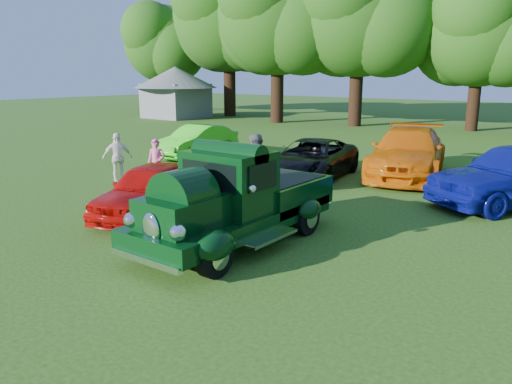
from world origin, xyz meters
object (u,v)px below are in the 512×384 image
Objects in this scene: hero_pickup at (237,203)px; spectator_grey at (255,166)px; gazebo at (176,86)px; red_convertible at (151,189)px; back_car_lime at (197,141)px; back_car_black at (311,159)px; spectator_white at (117,157)px; spectator_pink at (157,164)px; back_car_orange at (408,152)px.

spectator_grey is at bearing 121.79° from hero_pickup.
gazebo is (-20.63, 16.81, 1.51)m from spectator_grey.
red_convertible is (-2.96, 0.31, -0.19)m from hero_pickup.
back_car_lime is 0.86× the size of back_car_black.
red_convertible is at bearing -90.09° from spectator_white.
gazebo reaches higher than spectator_white.
red_convertible is at bearing -59.64° from spectator_grey.
red_convertible is 27.98m from gazebo.
hero_pickup is at bearing -81.94° from back_car_black.
hero_pickup is at bearing -61.09° from spectator_pink.
hero_pickup reaches higher than spectator_grey.
gazebo is (-22.67, 20.09, 1.57)m from hero_pickup.
back_car_orange is 3.11× the size of spectator_grey.
gazebo reaches higher than spectator_pink.
spectator_pink is (-2.13, 2.08, 0.10)m from red_convertible.
spectator_white is 23.95m from gazebo.
back_car_lime is 0.62× the size of gazebo.
red_convertible is at bearing -80.25° from spectator_pink.
back_car_black is 3.31m from back_car_orange.
back_car_orange is 3.52× the size of spectator_white.
spectator_grey is (6.07, -3.98, 0.23)m from back_car_lime.
back_car_lime is (-5.15, 6.95, 0.01)m from red_convertible.
back_car_black is 2.93× the size of spectator_white.
gazebo is at bearing 116.27° from red_convertible.
spectator_grey is (3.05, 0.89, 0.14)m from spectator_pink.
spectator_pink is (-5.32, -6.36, -0.06)m from back_car_orange.
gazebo is (-20.52, 13.64, 1.76)m from back_car_black.
back_car_lime is 8.47m from back_car_orange.
spectator_pink is at bearing -144.45° from back_car_orange.
hero_pickup is 30.33m from gazebo.
back_car_orange is 9.55m from spectator_white.
back_car_black is at bearing -33.62° from gazebo.
back_car_lime is 2.54× the size of spectator_white.
back_car_orange is at bearing 14.20° from spectator_pink.
back_car_orange is at bearing 88.50° from hero_pickup.
spectator_white is at bearing -48.30° from gazebo.
spectator_pink is 0.84× the size of spectator_grey.
back_car_orange is (2.38, 2.30, 0.16)m from back_car_black.
back_car_orange is 8.29m from spectator_pink.
back_car_black is at bearing 18.20° from spectator_pink.
spectator_grey is at bearing -127.06° from back_car_orange.
red_convertible is 6.19m from back_car_black.
hero_pickup is at bearing -45.50° from back_car_lime.
red_convertible is at bearing -45.11° from gazebo.
spectator_grey is at bearing -19.60° from spectator_pink.
back_car_black is 3.18m from spectator_grey.
hero_pickup is 3.13× the size of spectator_white.
red_convertible is 2.53× the size of spectator_pink.
red_convertible is at bearing -107.89° from back_car_black.
back_car_black is at bearing 108.43° from hero_pickup.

